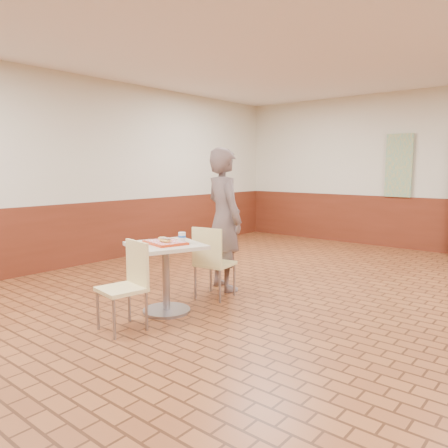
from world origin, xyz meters
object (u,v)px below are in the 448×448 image
Objects in this scene: main_table at (166,266)px; chair_main_front at (128,281)px; paper_cup at (182,237)px; chair_main_back at (212,259)px; long_john_donut at (165,240)px; serving_tray at (165,242)px; customer at (224,219)px; ring_donut at (162,238)px.

chair_main_front reaches higher than main_table.
paper_cup is at bearing 93.42° from chair_main_front.
chair_main_back is 5.25× the size of long_john_donut.
chair_main_front is at bearing -81.76° from main_table.
paper_cup reaches higher than long_john_donut.
paper_cup is (0.15, 0.10, 0.06)m from serving_tray.
customer is (-0.17, 0.43, 0.42)m from chair_main_back.
ring_donut is (0.02, -1.07, -0.11)m from customer.
customer is at bearing 104.60° from paper_cup.
ring_donut is (-0.09, 0.04, 0.03)m from serving_tray.
paper_cup reaches higher than ring_donut.
ring_donut reaches higher than main_table.
ring_donut is (-0.17, 0.61, 0.32)m from chair_main_front.
customer is 1.05m from paper_cup.
chair_main_back is (-0.02, 1.25, 0.01)m from chair_main_front.
chair_main_front is 1.98× the size of serving_tray.
ring_donut is 0.57× the size of long_john_donut.
serving_tray reaches higher than main_table.
chair_main_back is at bearing 99.11° from paper_cup.
ring_donut is at bearing 115.22° from chair_main_front.
chair_main_back reaches higher than main_table.
customer reaches higher than ring_donut.
customer is 18.34× the size of paper_cup.
serving_tray is at bearing 137.99° from long_john_donut.
customer reaches higher than paper_cup.
customer is at bearing 105.87° from chair_main_front.
customer reaches higher than long_john_donut.
chair_main_back is at bearing 90.30° from long_john_donut.
customer is at bearing -77.83° from chair_main_back.
long_john_donut is 1.68× the size of paper_cup.
main_table is 0.88× the size of chair_main_front.
chair_main_front is at bearing -81.76° from serving_tray.
main_table is 7.65× the size of paper_cup.
customer is 1.19m from long_john_donut.
paper_cup is at bearing 13.95° from ring_donut.
serving_tray is (-0.08, 0.57, 0.29)m from chair_main_front.
customer is (-0.20, 1.69, 0.43)m from chair_main_front.
chair_main_back reaches higher than long_john_donut.
chair_main_front is 0.76m from paper_cup.
customer reaches higher than chair_main_front.
paper_cup is at bearing 33.84° from serving_tray.
serving_tray is 0.09m from long_john_donut.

